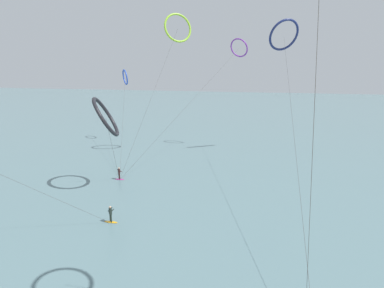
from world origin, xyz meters
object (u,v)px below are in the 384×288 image
Objects in this scene: kite_charcoal at (106,117)px; kite_cobalt at (125,77)px; kite_lime at (178,28)px; kite_violet at (239,48)px; surfer_magenta at (119,174)px; kite_navy at (284,35)px; surfer_amber at (111,215)px.

kite_cobalt is at bearing -1.15° from kite_charcoal.
kite_lime is 0.96× the size of kite_violet.
surfer_magenta is 31.61m from kite_violet.
kite_lime is at bearing 120.54° from surfer_magenta.
kite_navy is 31.26m from kite_cobalt.
surfer_amber is 39.72m from kite_violet.
kite_navy is (20.52, 20.49, 19.32)m from surfer_magenta.
surfer_amber is 39.91m from kite_cobalt.
surfer_magenta is at bearing -26.37° from surfer_amber.
kite_cobalt is 28.38m from kite_charcoal.
kite_lime is at bearing -46.84° from surfer_amber.
kite_lime is at bearing -17.49° from kite_navy.
kite_cobalt is 23.24m from kite_violet.
surfer_magenta is at bearing -145.92° from kite_lime.
kite_violet is (12.56, 26.09, 9.24)m from kite_charcoal.
kite_lime is (-1.32, 27.14, 20.36)m from surfer_amber.
surfer_amber is 0.07× the size of kite_lime.
kite_cobalt reaches higher than surfer_amber.
kite_navy reaches higher than kite_violet.
kite_cobalt is at bearing 157.28° from surfer_magenta.
kite_violet is (22.62, -0.16, 5.32)m from kite_cobalt.
surfer_magenta is 0.15× the size of kite_charcoal.
surfer_amber is 0.03× the size of kite_navy.
kite_charcoal is at bearing 14.71° from kite_navy.
kite_violet is at bearing -62.17° from surfer_amber.
kite_violet reaches higher than kite_charcoal.
kite_lime is at bearing -159.35° from kite_cobalt.
kite_charcoal is (-4.82, 8.71, 8.26)m from surfer_amber.
kite_cobalt is 2.13× the size of kite_charcoal.
kite_charcoal is at bearing -40.91° from surfer_magenta.
kite_violet is at bearing -129.76° from kite_cobalt.
kite_navy is 17.57m from kite_lime.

